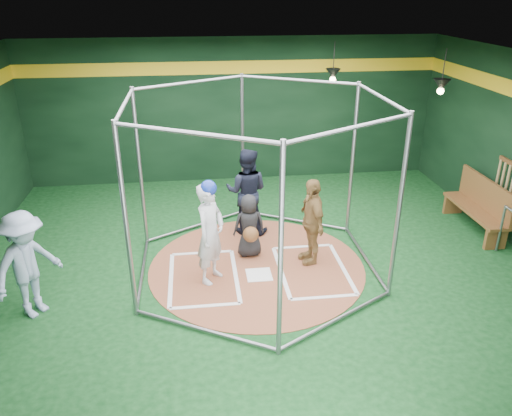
{
  "coord_description": "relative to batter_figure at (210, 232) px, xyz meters",
  "views": [
    {
      "loc": [
        -0.98,
        -7.59,
        4.57
      ],
      "look_at": [
        0.0,
        0.1,
        1.1
      ],
      "focal_mm": 35.0,
      "sensor_mm": 36.0,
      "label": 1
    }
  ],
  "objects": [
    {
      "name": "room_shell",
      "position": [
        0.8,
        0.33,
        0.85
      ],
      "size": [
        10.1,
        9.1,
        3.53
      ],
      "color": "black",
      "rests_on": "ground"
    },
    {
      "name": "clay_disc",
      "position": [
        0.8,
        0.32,
        -0.9
      ],
      "size": [
        3.8,
        3.8,
        0.01
      ],
      "primitive_type": "cylinder",
      "color": "brown",
      "rests_on": "ground"
    },
    {
      "name": "home_plate",
      "position": [
        0.8,
        0.02,
        -0.88
      ],
      "size": [
        0.43,
        0.43,
        0.01
      ],
      "primitive_type": "cube",
      "color": "white",
      "rests_on": "clay_disc"
    },
    {
      "name": "batter_box_left",
      "position": [
        -0.15,
        0.07,
        -0.89
      ],
      "size": [
        1.17,
        1.77,
        0.01
      ],
      "color": "white",
      "rests_on": "clay_disc"
    },
    {
      "name": "batter_box_right",
      "position": [
        1.75,
        0.07,
        -0.89
      ],
      "size": [
        1.17,
        1.77,
        0.01
      ],
      "color": "white",
      "rests_on": "clay_disc"
    },
    {
      "name": "batting_cage",
      "position": [
        0.8,
        0.32,
        0.6
      ],
      "size": [
        4.05,
        4.67,
        3.0
      ],
      "color": "gray",
      "rests_on": "ground"
    },
    {
      "name": "pendant_lamp_near",
      "position": [
        3.0,
        3.92,
        1.84
      ],
      "size": [
        0.34,
        0.34,
        0.9
      ],
      "color": "black",
      "rests_on": "room_shell"
    },
    {
      "name": "pendant_lamp_far",
      "position": [
        4.8,
        2.32,
        1.84
      ],
      "size": [
        0.34,
        0.34,
        0.9
      ],
      "color": "black",
      "rests_on": "room_shell"
    },
    {
      "name": "batter_figure",
      "position": [
        0.0,
        0.0,
        0.0
      ],
      "size": [
        0.69,
        0.75,
        1.79
      ],
      "color": "silver",
      "rests_on": "clay_disc"
    },
    {
      "name": "visitor_leopard",
      "position": [
        1.78,
        0.41,
        -0.1
      ],
      "size": [
        0.5,
        0.96,
        1.57
      ],
      "primitive_type": "imported",
      "rotation": [
        0.0,
        0.0,
        -1.45
      ],
      "color": "tan",
      "rests_on": "clay_disc"
    },
    {
      "name": "catcher_figure",
      "position": [
        0.72,
        0.75,
        -0.31
      ],
      "size": [
        0.6,
        0.6,
        1.18
      ],
      "color": "black",
      "rests_on": "clay_disc"
    },
    {
      "name": "umpire",
      "position": [
        0.78,
        1.72,
        -0.02
      ],
      "size": [
        0.99,
        0.86,
        1.73
      ],
      "primitive_type": "imported",
      "rotation": [
        0.0,
        0.0,
        2.86
      ],
      "color": "black",
      "rests_on": "clay_disc"
    },
    {
      "name": "bystander_blue",
      "position": [
        -2.7,
        -0.6,
        -0.06
      ],
      "size": [
        1.15,
        1.24,
        1.68
      ],
      "primitive_type": "imported",
      "rotation": [
        0.0,
        0.0,
        0.93
      ],
      "color": "#94A6C4",
      "rests_on": "ground"
    },
    {
      "name": "dugout_bench",
      "position": [
        5.44,
        1.24,
        -0.35
      ],
      "size": [
        0.43,
        1.85,
        1.08
      ],
      "color": "brown",
      "rests_on": "ground"
    }
  ]
}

